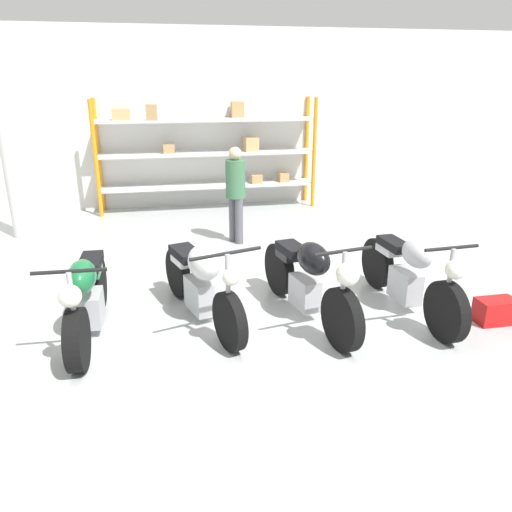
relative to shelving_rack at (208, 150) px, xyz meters
name	(u,v)px	position (x,y,z in m)	size (l,w,h in m)	color
ground_plane	(263,327)	(-0.02, -5.54, -1.21)	(30.00, 30.00, 0.00)	#B2B7B7
back_wall	(204,120)	(-0.02, 0.37, 0.59)	(30.00, 0.08, 3.60)	silver
shelving_rack	(208,150)	(0.00, 0.00, 0.00)	(4.48, 0.63, 2.25)	orange
support_pillar	(6,131)	(-3.43, -1.41, 0.59)	(0.28, 0.28, 3.60)	silver
motorcycle_green	(87,297)	(-1.88, -5.31, -0.78)	(0.66, 2.03, 0.99)	black
motorcycle_white	(200,281)	(-0.66, -5.21, -0.74)	(0.94, 2.06, 1.03)	black
motorcycle_black	(309,279)	(0.52, -5.44, -0.72)	(0.71, 2.16, 1.06)	black
motorcycle_silver	(409,274)	(1.74, -5.45, -0.75)	(0.60, 2.16, 1.03)	black
person_browsing	(236,188)	(0.18, -2.45, -0.29)	(0.43, 0.43, 1.59)	#595960
toolbox	(496,311)	(2.58, -5.93, -1.07)	(0.44, 0.26, 0.28)	red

